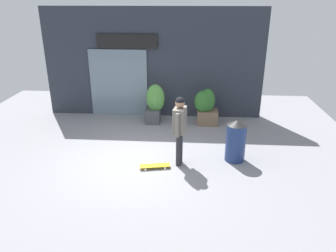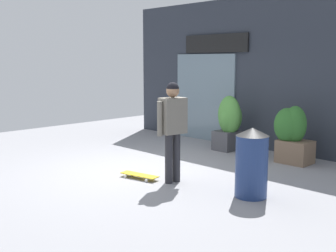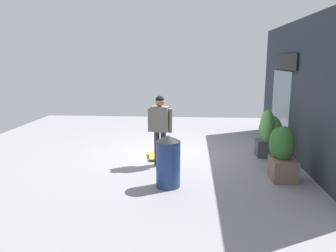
{
  "view_description": "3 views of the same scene",
  "coord_description": "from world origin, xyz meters",
  "px_view_note": "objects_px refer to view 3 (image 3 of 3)",
  "views": [
    {
      "loc": [
        1.23,
        -7.12,
        3.86
      ],
      "look_at": [
        0.72,
        0.1,
        0.92
      ],
      "focal_mm": 34.78,
      "sensor_mm": 36.0,
      "label": 1
    },
    {
      "loc": [
        5.82,
        -4.96,
        2.05
      ],
      "look_at": [
        0.72,
        0.1,
        0.92
      ],
      "focal_mm": 44.39,
      "sensor_mm": 36.0,
      "label": 2
    },
    {
      "loc": [
        8.66,
        0.72,
        2.51
      ],
      "look_at": [
        0.72,
        0.1,
        0.92
      ],
      "focal_mm": 35.02,
      "sensor_mm": 36.0,
      "label": 3
    }
  ],
  "objects_px": {
    "trash_bin": "(168,161)",
    "skateboard": "(153,156)",
    "skateboarder": "(160,123)",
    "planter_box_left": "(268,133)",
    "planter_box_right": "(282,152)"
  },
  "relations": [
    {
      "from": "skateboard",
      "to": "planter_box_left",
      "type": "distance_m",
      "value": 3.09
    },
    {
      "from": "planter_box_left",
      "to": "planter_box_right",
      "type": "distance_m",
      "value": 1.62
    },
    {
      "from": "planter_box_right",
      "to": "trash_bin",
      "type": "xyz_separation_m",
      "value": [
        0.64,
        -2.39,
        -0.06
      ]
    },
    {
      "from": "trash_bin",
      "to": "skateboard",
      "type": "bearing_deg",
      "value": -163.94
    },
    {
      "from": "planter_box_left",
      "to": "planter_box_right",
      "type": "height_order",
      "value": "planter_box_left"
    },
    {
      "from": "skateboarder",
      "to": "planter_box_left",
      "type": "bearing_deg",
      "value": -62.26
    },
    {
      "from": "planter_box_left",
      "to": "trash_bin",
      "type": "bearing_deg",
      "value": -47.36
    },
    {
      "from": "skateboard",
      "to": "planter_box_left",
      "type": "relative_size",
      "value": 0.59
    },
    {
      "from": "skateboarder",
      "to": "trash_bin",
      "type": "distance_m",
      "value": 1.5
    },
    {
      "from": "skateboard",
      "to": "planter_box_right",
      "type": "relative_size",
      "value": 0.64
    },
    {
      "from": "skateboarder",
      "to": "planter_box_left",
      "type": "distance_m",
      "value": 2.93
    },
    {
      "from": "planter_box_left",
      "to": "planter_box_right",
      "type": "xyz_separation_m",
      "value": [
        1.62,
        -0.07,
        -0.06
      ]
    },
    {
      "from": "skateboard",
      "to": "planter_box_left",
      "type": "bearing_deg",
      "value": -95.3
    },
    {
      "from": "skateboarder",
      "to": "skateboard",
      "type": "relative_size",
      "value": 2.27
    },
    {
      "from": "skateboard",
      "to": "trash_bin",
      "type": "relative_size",
      "value": 0.7
    }
  ]
}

